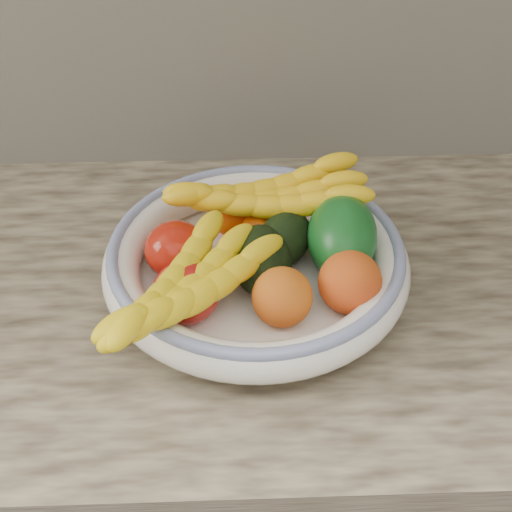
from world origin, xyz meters
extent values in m
cube|color=brown|center=(0.00, 1.68, 0.43)|extent=(2.40, 0.62, 0.86)
cube|color=tan|center=(0.00, 1.68, 0.88)|extent=(2.44, 0.66, 0.04)
cube|color=beige|center=(0.00, 1.99, 1.15)|extent=(2.40, 0.02, 0.50)
cylinder|color=white|center=(0.00, 1.66, 0.91)|extent=(0.13, 0.13, 0.02)
cylinder|color=white|center=(0.00, 1.66, 0.92)|extent=(0.32, 0.32, 0.01)
torus|color=white|center=(0.00, 1.66, 0.95)|extent=(0.39, 0.39, 0.05)
torus|color=#32468E|center=(0.00, 1.66, 0.97)|extent=(0.37, 0.37, 0.02)
ellipsoid|color=#FF5B05|center=(-0.03, 1.75, 0.95)|extent=(0.06, 0.06, 0.05)
ellipsoid|color=#E14F04|center=(0.04, 1.75, 0.95)|extent=(0.05, 0.05, 0.05)
ellipsoid|color=#FF6705|center=(0.01, 1.73, 0.95)|extent=(0.06, 0.06, 0.05)
ellipsoid|color=#A8180A|center=(-0.10, 1.67, 0.96)|extent=(0.09, 0.09, 0.07)
ellipsoid|color=#B7150F|center=(-0.09, 1.59, 0.96)|extent=(0.10, 0.10, 0.07)
ellipsoid|color=black|center=(0.01, 1.65, 0.96)|extent=(0.08, 0.11, 0.08)
ellipsoid|color=black|center=(0.04, 1.69, 0.96)|extent=(0.10, 0.11, 0.07)
ellipsoid|color=#0E4D18|center=(0.11, 1.68, 0.98)|extent=(0.12, 0.14, 0.12)
ellipsoid|color=orange|center=(0.03, 1.58, 0.97)|extent=(0.10, 0.10, 0.07)
ellipsoid|color=orange|center=(0.11, 1.60, 0.97)|extent=(0.09, 0.09, 0.08)
camera|label=1|loc=(-0.03, 0.90, 1.59)|focal=55.00mm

